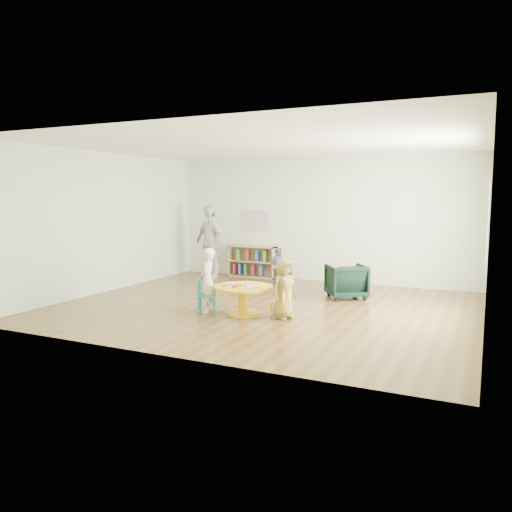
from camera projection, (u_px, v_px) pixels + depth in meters
The scene contains 11 objects.
room at pixel (266, 198), 8.51m from camera, with size 7.10×7.00×2.80m.
activity_table at pixel (243, 295), 8.11m from camera, with size 0.95×0.95×0.52m.
kid_chair_left at pixel (204, 294), 8.33m from camera, with size 0.40×0.40×0.56m.
kid_chair_right at pixel (282, 302), 7.89m from camera, with size 0.30×0.30×0.49m.
bookshelf at pixel (252, 262), 11.95m from camera, with size 1.20×0.30×0.75m.
alphabet_poster at pixel (255, 220), 11.94m from camera, with size 0.74×0.01×0.54m.
armchair at pixel (346, 281), 9.45m from camera, with size 0.69×0.71×0.65m, color black.
child_left at pixel (207, 280), 8.27m from camera, with size 0.39×0.26×1.07m, color white.
child_right at pixel (284, 289), 7.83m from camera, with size 0.47×0.30×0.95m, color yellow.
toddler at pixel (278, 265), 11.05m from camera, with size 0.39×0.30×0.81m, color #181B3D.
adult_caretaker at pixel (210, 242), 11.66m from camera, with size 1.01×0.42×1.73m, color silver.
Camera 1 is at (3.50, -7.83, 1.92)m, focal length 35.00 mm.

